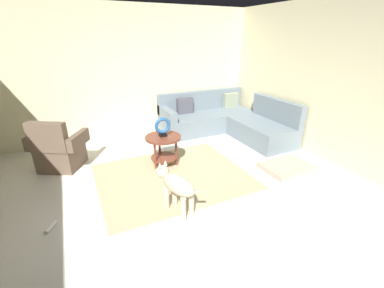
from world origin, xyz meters
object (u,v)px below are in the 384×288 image
(armchair, at_px, (59,151))
(dog_toy_ball, at_px, (171,177))
(sectional_couch, at_px, (226,121))
(dog, at_px, (176,185))
(dog_bed_mat, at_px, (287,167))
(side_table, at_px, (163,143))
(dog_toy_rope, at_px, (51,227))
(torus_sculpture, at_px, (163,127))

(armchair, relative_size, dog_toy_ball, 14.07)
(sectional_couch, distance_m, dog_toy_ball, 2.37)
(sectional_couch, bearing_deg, dog, -134.27)
(dog_bed_mat, bearing_deg, sectional_couch, 89.84)
(armchair, bearing_deg, side_table, 7.45)
(dog_toy_ball, distance_m, dog_toy_rope, 1.74)
(sectional_couch, height_order, armchair, same)
(dog_toy_ball, bearing_deg, sectional_couch, 36.40)
(armchair, height_order, dog_toy_ball, armchair)
(torus_sculpture, xyz_separation_m, dog, (-0.29, -1.27, -0.33))
(dog_toy_rope, bearing_deg, torus_sculpture, 28.46)
(armchair, bearing_deg, dog_toy_ball, -7.51)
(side_table, distance_m, dog_toy_ball, 0.64)
(dog_bed_mat, xyz_separation_m, dog_toy_rope, (-3.57, 0.10, -0.02))
(armchair, xyz_separation_m, torus_sculpture, (1.62, -0.66, 0.39))
(dog_toy_ball, bearing_deg, side_table, 81.46)
(sectional_couch, relative_size, torus_sculpture, 6.90)
(side_table, distance_m, dog_bed_mat, 2.13)
(armchair, distance_m, side_table, 1.75)
(sectional_couch, distance_m, armchair, 3.45)
(armchair, bearing_deg, torus_sculpture, 7.45)
(dog_bed_mat, relative_size, dog_toy_rope, 4.34)
(armchair, distance_m, dog_toy_rope, 1.64)
(dog_toy_ball, bearing_deg, armchair, 142.88)
(torus_sculpture, relative_size, dog_bed_mat, 0.41)
(dog, bearing_deg, side_table, 57.13)
(armchair, bearing_deg, dog_bed_mat, 3.13)
(side_table, relative_size, dog_toy_rope, 3.26)
(dog, distance_m, dog_toy_ball, 0.87)
(sectional_couch, xyz_separation_m, torus_sculpture, (-1.82, -0.89, 0.42))
(torus_sculpture, distance_m, dog_toy_rope, 2.11)
(dog_toy_rope, bearing_deg, dog_bed_mat, -1.58)
(sectional_couch, distance_m, torus_sculpture, 2.07)
(armchair, height_order, side_table, armchair)
(dog_toy_ball, xyz_separation_m, dog_toy_rope, (-1.68, -0.45, -0.01))
(torus_sculpture, bearing_deg, dog_toy_ball, -98.54)
(dog_bed_mat, distance_m, dog_toy_ball, 1.97)
(dog_bed_mat, relative_size, dog_toy_ball, 11.35)
(side_table, distance_m, dog, 1.31)
(sectional_couch, relative_size, dog, 2.77)
(dog, bearing_deg, armchair, 104.43)
(dog_bed_mat, distance_m, dog, 2.14)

